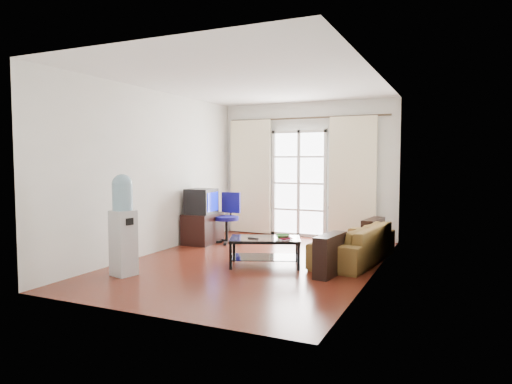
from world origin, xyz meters
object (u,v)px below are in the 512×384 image
at_px(tv_stand, 203,228).
at_px(water_cooler, 123,223).
at_px(coffee_table, 265,248).
at_px(sofa, 354,243).
at_px(task_chair, 227,228).
at_px(crt_tv, 200,201).

height_order(tv_stand, water_cooler, water_cooler).
height_order(coffee_table, tv_stand, tv_stand).
distance_m(sofa, task_chair, 2.58).
bearing_deg(task_chair, coffee_table, -49.93).
height_order(sofa, tv_stand, tv_stand).
xyz_separation_m(sofa, task_chair, (-2.51, 0.60, -0.00)).
distance_m(tv_stand, water_cooler, 2.53).
bearing_deg(water_cooler, crt_tv, 110.25).
height_order(coffee_table, water_cooler, water_cooler).
height_order(crt_tv, water_cooler, water_cooler).
relative_size(sofa, tv_stand, 2.60).
bearing_deg(task_chair, water_cooler, -96.52).
xyz_separation_m(crt_tv, water_cooler, (0.26, -2.41, -0.08)).
height_order(tv_stand, crt_tv, crt_tv).
bearing_deg(sofa, water_cooler, -44.34).
xyz_separation_m(sofa, water_cooler, (-2.64, -2.12, 0.43)).
bearing_deg(coffee_table, crt_tv, 147.85).
bearing_deg(task_chair, crt_tv, -144.39).
distance_m(tv_stand, crt_tv, 0.52).
bearing_deg(coffee_table, sofa, 36.48).
bearing_deg(tv_stand, task_chair, 30.27).
relative_size(sofa, task_chair, 2.12).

